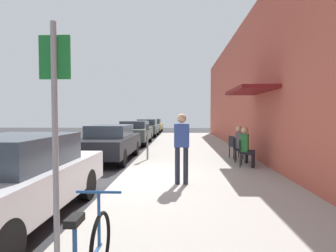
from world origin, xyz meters
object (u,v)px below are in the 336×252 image
parked_car_4 (153,125)px  cafe_chair_0 (245,151)px  seated_patron_1 (241,143)px  cafe_chair_2 (234,145)px  parked_car_0 (10,179)px  parked_car_2 (135,132)px  street_sign (55,130)px  parked_car_3 (147,127)px  parked_car_1 (110,142)px  parking_meter (148,139)px  pedestrian_standing (182,143)px  cafe_chair_1 (239,148)px  seated_patron_0 (247,145)px

parked_car_4 → cafe_chair_0: bearing=-75.8°
seated_patron_1 → cafe_chair_2: seated_patron_1 is taller
parked_car_0 → parked_car_2: 12.10m
street_sign → parked_car_3: bearing=94.3°
parked_car_1 → parked_car_3: parked_car_3 is taller
parked_car_0 → seated_patron_1: bearing=47.4°
parked_car_2 → seated_patron_1: 8.36m
parking_meter → pedestrian_standing: size_ratio=0.78×
cafe_chair_1 → cafe_chair_0: bearing=-89.9°
pedestrian_standing → seated_patron_1: bearing=56.0°
cafe_chair_2 → parking_meter: bearing=-174.1°
parked_car_4 → parking_meter: 17.88m
parking_meter → cafe_chair_0: parking_meter is taller
parking_meter → street_sign: size_ratio=0.51×
parked_car_2 → parked_car_3: (0.00, 6.30, -0.00)m
parked_car_0 → cafe_chair_2: bearing=51.7°
parked_car_2 → parked_car_3: bearing=90.0°
seated_patron_0 → seated_patron_1: 0.84m
parked_car_4 → cafe_chair_1: 18.89m
parking_meter → seated_patron_1: size_ratio=1.02×
parked_car_0 → street_sign: (1.50, -1.56, 0.90)m
parked_car_3 → parked_car_0: bearing=-90.0°
parked_car_4 → seated_patron_1: 18.92m
parked_car_1 → cafe_chair_1: size_ratio=5.06×
street_sign → pedestrian_standing: size_ratio=1.53×
parked_car_0 → street_sign: size_ratio=1.69×
pedestrian_standing → seated_patron_0: bearing=47.2°
parked_car_1 → cafe_chair_1: bearing=-10.4°
cafe_chair_2 → parked_car_3: bearing=111.6°
parked_car_0 → cafe_chair_2: (4.84, 6.13, -0.12)m
parked_car_3 → parking_meter: (1.55, -12.61, 0.15)m
seated_patron_1 → cafe_chair_2: bearing=94.2°
cafe_chair_1 → cafe_chair_2: size_ratio=1.00×
parked_car_2 → cafe_chair_0: bearing=-57.4°
parked_car_0 → cafe_chair_0: (4.85, 4.51, -0.12)m
parked_car_0 → cafe_chair_1: parked_car_0 is taller
seated_patron_0 → cafe_chair_1: 0.88m
parked_car_1 → seated_patron_0: bearing=-19.6°
parked_car_3 → pedestrian_standing: pedestrian_standing is taller
parked_car_3 → parking_meter: bearing=-83.0°
parked_car_0 → pedestrian_standing: (2.80, 2.22, 0.38)m
parked_car_3 → parked_car_2: bearing=-90.0°
cafe_chair_0 → cafe_chair_1: (-0.00, 0.84, 0.00)m
parked_car_4 → seated_patron_0: seated_patron_0 is taller
cafe_chair_0 → parking_meter: bearing=158.8°
parking_meter → cafe_chair_1: size_ratio=1.52×
parked_car_4 → cafe_chair_2: size_ratio=5.06×
parked_car_3 → cafe_chair_0: 14.71m
parked_car_2 → parked_car_3: size_ratio=1.00×
seated_patron_0 → parked_car_1: bearing=160.4°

